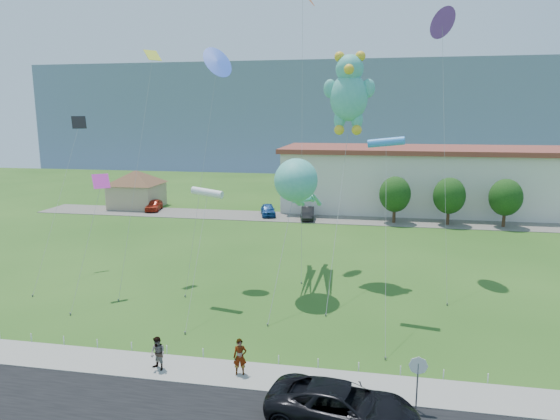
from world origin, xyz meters
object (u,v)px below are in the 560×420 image
object	(u,v)px
stop_sign	(418,371)
pedestrian_right	(158,354)
pedestrian_left	(240,357)
octopus_kite	(299,188)
warehouse	(519,180)
teddy_bear_kite	(349,91)
suv	(343,407)
pavilion	(136,185)
parked_car_blue	(268,210)
parked_car_red	(154,205)
parked_car_black	(308,213)

from	to	relation	value
stop_sign	pedestrian_right	distance (m)	12.28
pedestrian_left	octopus_kite	bearing A→B (deg)	73.19
warehouse	teddy_bear_kite	world-z (taller)	teddy_bear_kite
warehouse	octopus_kite	size ratio (longest dim) A/B	4.77
suv	octopus_kite	xyz separation A→B (m)	(-4.22, 16.18, 6.41)
pavilion	parked_car_blue	distance (m)	19.06
suv	parked_car_red	xyz separation A→B (m)	(-27.15, 41.88, -0.14)
parked_car_red	parked_car_black	xyz separation A→B (m)	(20.52, -1.79, 0.01)
pedestrian_left	teddy_bear_kite	xyz separation A→B (m)	(4.05, 16.75, 13.14)
pedestrian_left	octopus_kite	distance (m)	14.48
pavilion	stop_sign	bearing A→B (deg)	-51.56
parked_car_red	parked_car_black	world-z (taller)	parked_car_black
warehouse	parked_car_black	size ratio (longest dim) A/B	13.85
pavilion	parked_car_blue	world-z (taller)	pavilion
suv	parked_car_red	distance (m)	49.91
suv	pedestrian_left	size ratio (longest dim) A/B	3.43
parked_car_black	parked_car_blue	bearing A→B (deg)	160.57
octopus_kite	pedestrian_left	bearing A→B (deg)	-93.89
parked_car_blue	octopus_kite	bearing A→B (deg)	-88.88
pedestrian_left	pavilion	bearing A→B (deg)	109.00
parked_car_blue	parked_car_black	distance (m)	5.25
octopus_kite	stop_sign	bearing A→B (deg)	-63.41
parked_car_red	teddy_bear_kite	bearing A→B (deg)	-51.49
parked_car_black	teddy_bear_kite	bearing A→B (deg)	-80.79
teddy_bear_kite	pedestrian_left	bearing A→B (deg)	-103.59
stop_sign	teddy_bear_kite	xyz separation A→B (m)	(-4.07, 18.21, 12.26)
parked_car_blue	teddy_bear_kite	size ratio (longest dim) A/B	0.25
suv	pedestrian_left	bearing A→B (deg)	66.86
suv	teddy_bear_kite	distance (m)	23.95
stop_sign	pavilion	bearing A→B (deg)	128.44
pedestrian_left	parked_car_red	bearing A→B (deg)	106.76
parked_car_blue	parked_car_black	size ratio (longest dim) A/B	0.96
suv	parked_car_black	bearing A→B (deg)	18.21
parked_car_blue	pedestrian_left	bearing A→B (deg)	-95.67
pavilion	pedestrian_left	bearing A→B (deg)	-58.08
octopus_kite	parked_car_black	bearing A→B (deg)	95.74
octopus_kite	teddy_bear_kite	size ratio (longest dim) A/B	0.75
pavilion	parked_car_red	size ratio (longest dim) A/B	2.19
warehouse	parked_car_blue	distance (m)	32.60
parked_car_black	suv	bearing A→B (deg)	-86.87
stop_sign	octopus_kite	size ratio (longest dim) A/B	0.20
stop_sign	parked_car_red	xyz separation A→B (m)	(-30.16, 40.15, -1.09)
suv	pedestrian_right	size ratio (longest dim) A/B	3.66
warehouse	suv	xyz separation A→B (m)	(-19.52, -49.93, -3.21)
suv	octopus_kite	world-z (taller)	octopus_kite
parked_car_black	teddy_bear_kite	world-z (taller)	teddy_bear_kite
stop_sign	suv	distance (m)	3.61
pedestrian_left	parked_car_blue	size ratio (longest dim) A/B	0.42
warehouse	parked_car_red	bearing A→B (deg)	-170.21
parked_car_black	warehouse	bearing A→B (deg)	14.38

